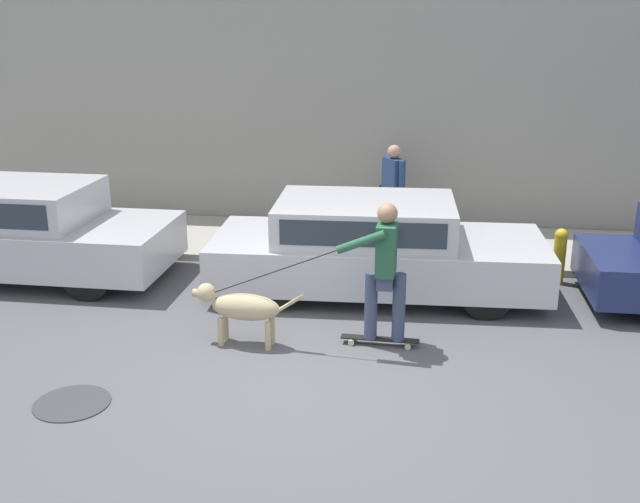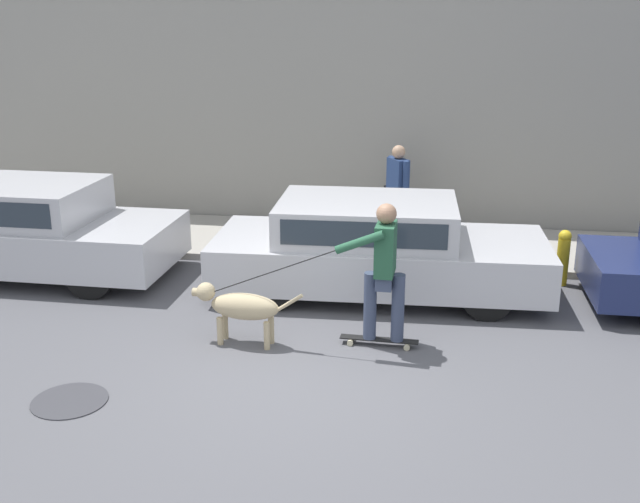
# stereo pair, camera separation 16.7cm
# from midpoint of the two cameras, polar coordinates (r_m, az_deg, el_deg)

# --- Properties ---
(ground_plane) EXTENTS (36.00, 36.00, 0.00)m
(ground_plane) POSITION_cam_midpoint_polar(r_m,az_deg,el_deg) (7.86, -2.74, -10.04)
(ground_plane) COLOR #545459
(back_wall) EXTENTS (32.00, 0.30, 4.57)m
(back_wall) POSITION_cam_midpoint_polar(r_m,az_deg,el_deg) (13.18, 2.11, 11.73)
(back_wall) COLOR gray
(back_wall) RESTS_ON ground_plane
(sidewalk_curb) EXTENTS (30.00, 2.28, 0.10)m
(sidewalk_curb) POSITION_cam_midpoint_polar(r_m,az_deg,el_deg) (12.34, 1.38, 0.72)
(sidewalk_curb) COLOR #A39E93
(sidewalk_curb) RESTS_ON ground_plane
(parked_car_0) EXTENTS (4.38, 1.88, 1.35)m
(parked_car_0) POSITION_cam_midpoint_polar(r_m,az_deg,el_deg) (11.64, -22.46, 1.48)
(parked_car_0) COLOR black
(parked_car_0) RESTS_ON ground_plane
(parked_car_1) EXTENTS (4.52, 1.98, 1.28)m
(parked_car_1) POSITION_cam_midpoint_polar(r_m,az_deg,el_deg) (10.12, 3.69, 0.26)
(parked_car_1) COLOR black
(parked_car_1) RESTS_ON ground_plane
(dog) EXTENTS (1.32, 0.37, 0.71)m
(dog) POSITION_cam_midpoint_polar(r_m,az_deg,el_deg) (8.61, -6.58, -4.22)
(dog) COLOR tan
(dog) RESTS_ON ground_plane
(skateboarder) EXTENTS (2.45, 0.60, 1.69)m
(skateboarder) POSITION_cam_midpoint_polar(r_m,az_deg,el_deg) (8.36, 4.39, -1.13)
(skateboarder) COLOR beige
(skateboarder) RESTS_ON ground_plane
(pedestrian_with_bag) EXTENTS (0.44, 0.60, 1.51)m
(pedestrian_with_bag) POSITION_cam_midpoint_polar(r_m,az_deg,el_deg) (12.44, 5.16, 4.99)
(pedestrian_with_bag) COLOR #28282D
(pedestrian_with_bag) RESTS_ON sidewalk_curb
(manhole_cover) EXTENTS (0.75, 0.75, 0.01)m
(manhole_cover) POSITION_cam_midpoint_polar(r_m,az_deg,el_deg) (7.90, -18.96, -10.88)
(manhole_cover) COLOR #38383D
(manhole_cover) RESTS_ON ground_plane
(fire_hydrant) EXTENTS (0.18, 0.18, 0.80)m
(fire_hydrant) POSITION_cam_midpoint_polar(r_m,az_deg,el_deg) (11.00, 17.37, -0.24)
(fire_hydrant) COLOR gold
(fire_hydrant) RESTS_ON ground_plane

